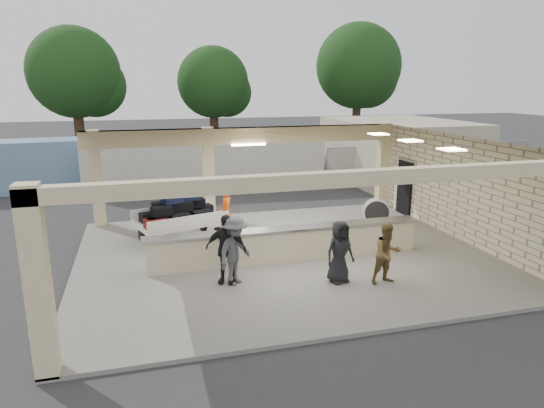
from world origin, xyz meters
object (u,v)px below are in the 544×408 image
object	(u,v)px
car_white_a	(339,159)
container_white	(206,164)
baggage_counter	(287,244)
passenger_a	(387,254)
car_white_b	(412,157)
car_dark	(282,156)
container_blue	(5,167)
luggage_cart	(178,215)
drum_fan	(376,212)
passenger_b	(226,249)
baggage_handler	(226,214)
passenger_c	(235,251)
passenger_d	(340,252)

from	to	relation	value
car_white_a	container_white	world-z (taller)	container_white
container_white	baggage_counter	bearing A→B (deg)	-81.40
passenger_a	car_white_b	size ratio (longest dim) A/B	0.35
baggage_counter	car_dark	distance (m)	16.95
container_blue	luggage_cart	bearing A→B (deg)	-59.89
container_blue	drum_fan	bearing A→B (deg)	-42.20
car_white_a	car_white_b	bearing A→B (deg)	-76.16
drum_fan	container_blue	distance (m)	17.71
passenger_b	car_white_a	xyz separation A→B (m)	(9.59, 15.17, -0.31)
luggage_cart	drum_fan	size ratio (longest dim) A/B	2.92
baggage_counter	car_white_b	world-z (taller)	car_white_b
drum_fan	container_blue	world-z (taller)	container_blue
baggage_handler	passenger_a	distance (m)	5.72
passenger_a	car_white_a	distance (m)	17.23
luggage_cart	container_white	size ratio (longest dim) A/B	0.27
drum_fan	passenger_b	distance (m)	6.95
passenger_c	passenger_d	bearing A→B (deg)	-56.43
car_white_b	container_blue	xyz separation A→B (m)	(-22.48, -0.78, 0.51)
car_white_b	passenger_b	bearing A→B (deg)	150.95
luggage_cart	car_white_b	bearing A→B (deg)	18.45
passenger_a	container_white	distance (m)	13.60
car_white_a	car_white_b	distance (m)	4.68
passenger_b	car_dark	distance (m)	18.69
passenger_c	car_white_a	bearing A→B (deg)	14.51
baggage_handler	passenger_a	bearing A→B (deg)	35.80
baggage_counter	baggage_handler	distance (m)	2.76
luggage_cart	car_white_a	bearing A→B (deg)	30.01
baggage_counter	passenger_b	world-z (taller)	passenger_b
baggage_counter	container_white	xyz separation A→B (m)	(-0.81, 11.03, 0.66)
baggage_counter	container_blue	bearing A→B (deg)	128.73
baggage_handler	car_white_a	world-z (taller)	baggage_handler
car_white_a	container_blue	size ratio (longest dim) A/B	0.52
passenger_a	baggage_counter	bearing A→B (deg)	124.88
passenger_a	car_dark	distance (m)	18.77
baggage_handler	car_white_a	distance (m)	14.68
car_dark	container_white	world-z (taller)	container_white
passenger_a	container_white	bearing A→B (deg)	95.88
container_white	container_blue	xyz separation A→B (m)	(-9.43, 1.74, -0.02)
car_white_a	car_dark	size ratio (longest dim) A/B	1.24
passenger_d	container_blue	distance (m)	18.36
container_blue	car_white_b	bearing A→B (deg)	-3.88
passenger_d	passenger_b	bearing A→B (deg)	153.63
passenger_d	container_white	size ratio (longest dim) A/B	0.14
passenger_d	car_white_a	distance (m)	17.27
container_white	passenger_b	bearing A→B (deg)	-91.20
passenger_c	passenger_b	bearing A→B (deg)	102.56
baggage_counter	passenger_d	size ratio (longest dim) A/B	5.02
passenger_b	car_white_b	size ratio (longest dim) A/B	0.40
passenger_b	car_dark	size ratio (longest dim) A/B	0.46
passenger_a	container_white	size ratio (longest dim) A/B	0.14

